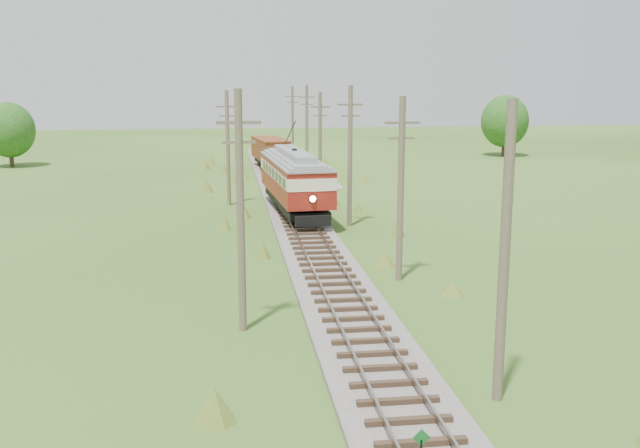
{
  "coord_description": "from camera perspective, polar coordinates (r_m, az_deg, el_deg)",
  "views": [
    {
      "loc": [
        -4.69,
        -13.79,
        9.26
      ],
      "look_at": [
        0.0,
        21.49,
        2.1
      ],
      "focal_mm": 40.0,
      "sensor_mm": 36.0,
      "label": 1
    }
  ],
  "objects": [
    {
      "name": "utility_pole_r_5",
      "position": [
        71.4,
        -1.06,
        7.61
      ],
      "size": [
        1.6,
        0.3,
        8.9
      ],
      "color": "brown",
      "rests_on": "ground"
    },
    {
      "name": "utility_pole_r_2",
      "position": [
        33.13,
        6.47,
        2.91
      ],
      "size": [
        1.6,
        0.3,
        8.6
      ],
      "color": "brown",
      "rests_on": "ground"
    },
    {
      "name": "tree_mid_b",
      "position": [
        92.67,
        14.57,
        7.96
      ],
      "size": [
        5.88,
        5.88,
        7.57
      ],
      "color": "#38281C",
      "rests_on": "ground"
    },
    {
      "name": "gravel_pile",
      "position": [
        63.8,
        0.31,
        3.54
      ],
      "size": [
        3.32,
        3.52,
        1.21
      ],
      "color": "gray",
      "rests_on": "ground"
    },
    {
      "name": "utility_pole_r_4",
      "position": [
        58.51,
        0.01,
        6.53
      ],
      "size": [
        1.6,
        0.3,
        8.4
      ],
      "color": "brown",
      "rests_on": "ground"
    },
    {
      "name": "tree_mid_a",
      "position": [
        85.21,
        -23.62,
        6.9
      ],
      "size": [
        5.46,
        5.46,
        7.03
      ],
      "color": "#38281C",
      "rests_on": "ground"
    },
    {
      "name": "switch_marker",
      "position": [
        18.12,
        8.09,
        -17.18
      ],
      "size": [
        0.45,
        0.06,
        1.08
      ],
      "color": "black",
      "rests_on": "ground"
    },
    {
      "name": "railbed_main",
      "position": [
        48.86,
        -1.93,
        0.67
      ],
      "size": [
        3.6,
        96.0,
        0.57
      ],
      "color": "#605B54",
      "rests_on": "ground"
    },
    {
      "name": "utility_pole_l_a",
      "position": [
        26.2,
        -6.38,
        1.12
      ],
      "size": [
        1.6,
        0.3,
        9.0
      ],
      "color": "brown",
      "rests_on": "ground"
    },
    {
      "name": "utility_pole_l_b",
      "position": [
        54.0,
        -7.38,
        6.14
      ],
      "size": [
        1.6,
        0.3,
        8.6
      ],
      "color": "brown",
      "rests_on": "ground"
    },
    {
      "name": "streetcar",
      "position": [
        49.24,
        -2.05,
        3.82
      ],
      "size": [
        4.0,
        13.44,
        6.09
      ],
      "rotation": [
        0.0,
        0.0,
        0.07
      ],
      "color": "black",
      "rests_on": "ground"
    },
    {
      "name": "utility_pole_r_1",
      "position": [
        20.91,
        14.54,
        -2.43
      ],
      "size": [
        0.3,
        0.3,
        8.8
      ],
      "color": "brown",
      "rests_on": "ground"
    },
    {
      "name": "gondola",
      "position": [
        75.57,
        -4.0,
        5.88
      ],
      "size": [
        3.77,
        8.69,
        2.79
      ],
      "rotation": [
        0.0,
        0.0,
        0.13
      ],
      "color": "black",
      "rests_on": "ground"
    },
    {
      "name": "utility_pole_r_6",
      "position": [
        84.29,
        -2.21,
        8.11
      ],
      "size": [
        1.6,
        0.3,
        8.7
      ],
      "color": "brown",
      "rests_on": "ground"
    },
    {
      "name": "utility_pole_r_3",
      "position": [
        45.71,
        2.42,
        5.55
      ],
      "size": [
        1.6,
        0.3,
        9.0
      ],
      "color": "brown",
      "rests_on": "ground"
    }
  ]
}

